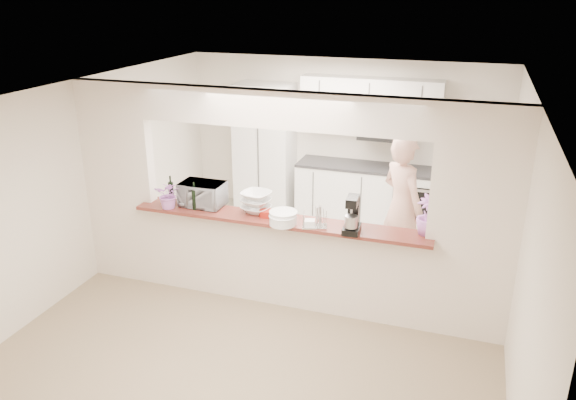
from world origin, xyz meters
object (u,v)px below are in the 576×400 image
at_px(toaster_oven, 202,194).
at_px(stand_mixer, 352,216).
at_px(person, 402,207).
at_px(refrigerator, 475,183).

relative_size(toaster_oven, stand_mixer, 1.27).
bearing_deg(person, refrigerator, -78.66).
distance_m(refrigerator, person, 1.68).
distance_m(stand_mixer, person, 1.43).
bearing_deg(toaster_oven, stand_mixer, -5.90).
relative_size(stand_mixer, person, 0.22).
relative_size(toaster_oven, person, 0.28).
height_order(toaster_oven, person, person).
bearing_deg(toaster_oven, person, 27.81).
height_order(refrigerator, person, person).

